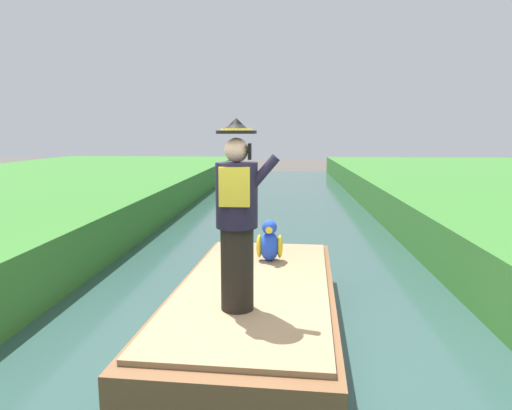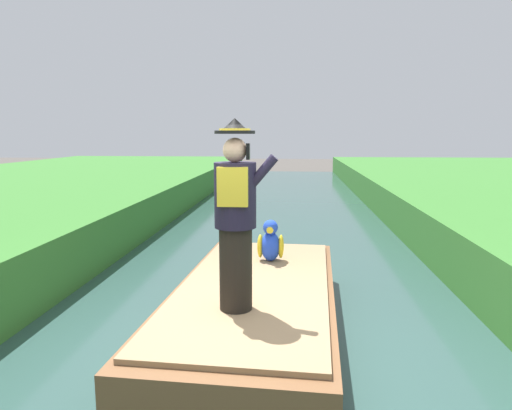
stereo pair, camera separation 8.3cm
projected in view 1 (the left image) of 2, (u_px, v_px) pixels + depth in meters
The scene contains 5 objects.
ground_plane at pixel (249, 379), 4.53m from camera, with size 80.00×80.00×0.00m, color #4C4742.
canal_water at pixel (249, 374), 4.53m from camera, with size 5.58×48.00×0.10m, color #2D4C47.
boat at pixel (255, 308), 5.31m from camera, with size 2.02×4.29×0.61m.
person_pirate at pixel (237, 216), 4.34m from camera, with size 0.61×0.42×1.85m.
parrot_plush at pixel (269, 243), 6.15m from camera, with size 0.36×0.34×0.57m.
Camera 1 is at (0.35, -4.19, 2.42)m, focal length 31.97 mm.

